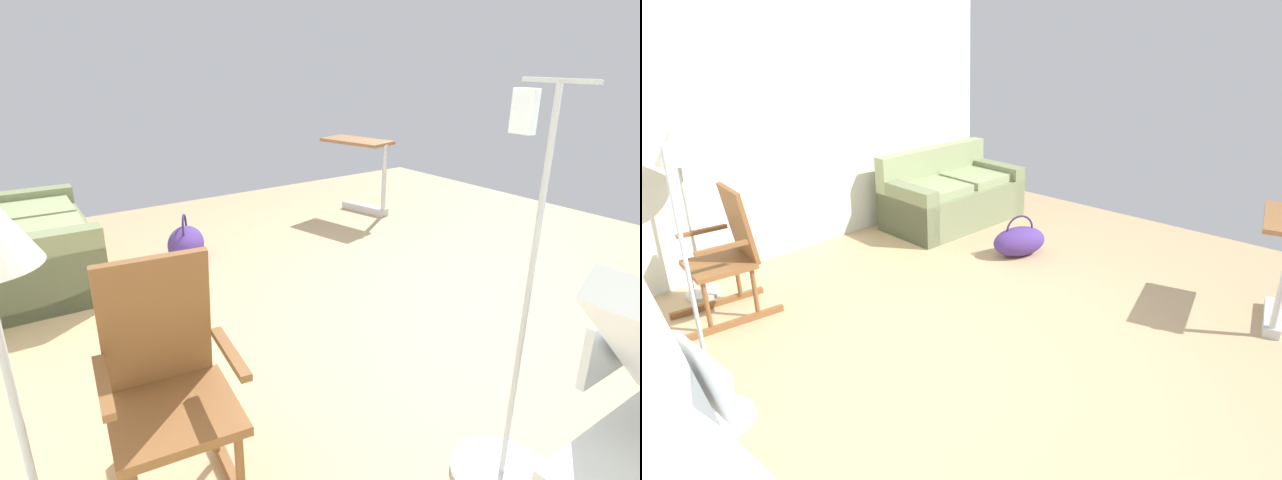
% 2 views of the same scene
% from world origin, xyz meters
% --- Properties ---
extents(ground_plane, '(7.20, 7.20, 0.00)m').
position_xyz_m(ground_plane, '(0.00, 0.00, 0.00)').
color(ground_plane, tan).
extents(back_wall, '(5.96, 0.10, 2.70)m').
position_xyz_m(back_wall, '(0.00, 2.69, 1.35)').
color(back_wall, silver).
rests_on(back_wall, ground).
extents(couch, '(1.64, 0.92, 0.85)m').
position_xyz_m(couch, '(1.98, 2.04, 0.31)').
color(couch, '#737D57').
rests_on(couch, ground).
extents(rocking_chair, '(0.82, 0.57, 1.05)m').
position_xyz_m(rocking_chair, '(-0.83, 1.85, 0.50)').
color(rocking_chair, brown).
rests_on(rocking_chair, ground).
extents(floor_lamp, '(0.34, 0.34, 1.48)m').
position_xyz_m(floor_lamp, '(-0.88, 2.36, 1.23)').
color(floor_lamp, '#B2B5BA').
rests_on(floor_lamp, ground).
extents(duffel_bag, '(0.64, 0.53, 0.43)m').
position_xyz_m(duffel_bag, '(1.69, 0.84, 0.15)').
color(duffel_bag, '#472D7A').
rests_on(duffel_bag, ground).
extents(iv_pole, '(0.44, 0.44, 1.69)m').
position_xyz_m(iv_pole, '(-1.56, 0.66, 0.25)').
color(iv_pole, '#B2B5BA').
rests_on(iv_pole, ground).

